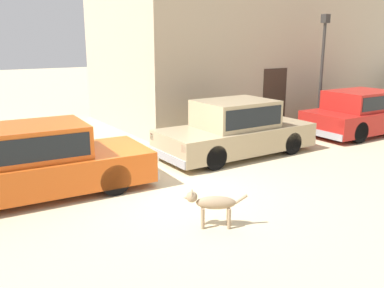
% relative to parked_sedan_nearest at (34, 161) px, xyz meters
% --- Properties ---
extents(ground_plane, '(80.00, 80.00, 0.00)m').
position_rel_parked_sedan_nearest_xyz_m(ground_plane, '(2.53, -1.40, -0.71)').
color(ground_plane, '#CCB78E').
extents(parked_sedan_nearest, '(4.85, 2.09, 1.45)m').
position_rel_parked_sedan_nearest_xyz_m(parked_sedan_nearest, '(0.00, 0.00, 0.00)').
color(parked_sedan_nearest, '#D15619').
rests_on(parked_sedan_nearest, ground_plane).
extents(parked_sedan_second, '(4.51, 1.84, 1.50)m').
position_rel_parked_sedan_nearest_xyz_m(parked_sedan_second, '(5.33, 0.15, 0.02)').
color(parked_sedan_second, tan).
rests_on(parked_sedan_second, ground_plane).
extents(parked_sedan_third, '(4.37, 1.93, 1.45)m').
position_rel_parked_sedan_nearest_xyz_m(parked_sedan_third, '(10.51, -0.12, 0.01)').
color(parked_sedan_third, '#AD1E19').
rests_on(parked_sedan_third, ground_plane).
extents(apartment_block, '(13.67, 5.67, 7.92)m').
position_rel_parked_sedan_nearest_xyz_m(apartment_block, '(10.83, 5.06, 3.24)').
color(apartment_block, tan).
rests_on(apartment_block, ground_plane).
extents(stray_dog_spotted, '(0.94, 0.67, 0.66)m').
position_rel_parked_sedan_nearest_xyz_m(stray_dog_spotted, '(2.10, -3.19, -0.29)').
color(stray_dog_spotted, '#997F60').
rests_on(stray_dog_spotted, ground_plane).
extents(street_lamp, '(0.22, 0.22, 3.89)m').
position_rel_parked_sedan_nearest_xyz_m(street_lamp, '(9.79, 1.07, 1.77)').
color(street_lamp, '#2D2B28').
rests_on(street_lamp, ground_plane).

